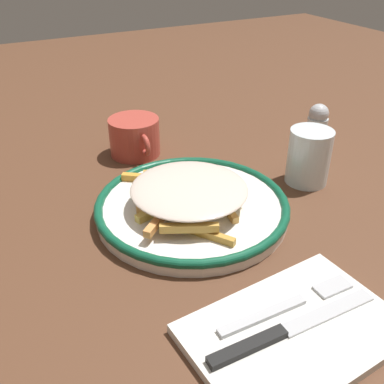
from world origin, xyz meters
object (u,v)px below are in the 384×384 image
at_px(water_glass, 310,158).
at_px(salt_shaker, 317,125).
at_px(coffee_mug, 134,137).
at_px(knife, 281,332).
at_px(fork, 288,305).
at_px(plate, 192,207).
at_px(napkin, 294,332).
at_px(fries_heap, 189,191).

xyz_separation_m(water_glass, salt_shaker, (-0.11, 0.11, -0.00)).
bearing_deg(coffee_mug, knife, -3.30).
bearing_deg(coffee_mug, salt_shaker, 68.53).
relative_size(knife, coffee_mug, 1.78).
distance_m(fork, knife, 0.04).
bearing_deg(coffee_mug, plate, 0.33).
bearing_deg(coffee_mug, napkin, -1.09).
xyz_separation_m(coffee_mug, salt_shaker, (0.13, 0.33, 0.01)).
bearing_deg(napkin, knife, -90.03).
distance_m(napkin, water_glass, 0.34).
distance_m(plate, fork, 0.23).
relative_size(plate, fork, 1.65).
relative_size(napkin, knife, 1.08).
height_order(plate, coffee_mug, coffee_mug).
distance_m(plate, fries_heap, 0.03).
xyz_separation_m(plate, napkin, (0.26, -0.01, -0.01)).
height_order(napkin, coffee_mug, coffee_mug).
relative_size(plate, napkin, 1.29).
bearing_deg(knife, fries_heap, 174.92).
bearing_deg(fries_heap, water_glass, 89.91).
height_order(knife, water_glass, water_glass).
distance_m(plate, salt_shaker, 0.34).
relative_size(knife, water_glass, 2.25).
bearing_deg(fork, napkin, -23.60).
height_order(fork, knife, knife).
relative_size(fork, salt_shaker, 2.06).
height_order(napkin, salt_shaker, salt_shaker).
bearing_deg(knife, fork, 131.92).
distance_m(water_glass, salt_shaker, 0.15).
xyz_separation_m(knife, coffee_mug, (-0.49, 0.03, 0.02)).
distance_m(fries_heap, fork, 0.23).
xyz_separation_m(napkin, fork, (-0.03, 0.01, 0.01)).
bearing_deg(napkin, plate, 177.62).
distance_m(napkin, salt_shaker, 0.50).
distance_m(knife, coffee_mug, 0.49).
relative_size(fries_heap, knife, 1.17).
relative_size(napkin, coffee_mug, 1.92).
bearing_deg(water_glass, napkin, -42.21).
height_order(water_glass, coffee_mug, water_glass).
bearing_deg(plate, knife, -6.57).
height_order(napkin, water_glass, water_glass).
relative_size(water_glass, coffee_mug, 0.79).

